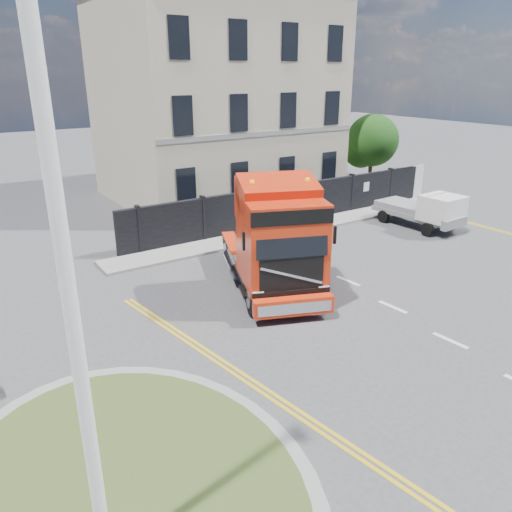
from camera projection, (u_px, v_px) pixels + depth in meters
ground at (315, 326)px, 15.07m from camera, size 120.00×120.00×0.00m
traffic_island at (126, 491)px, 9.07m from camera, size 6.80×6.80×0.17m
hoarding_fence at (301, 203)px, 25.14m from camera, size 18.80×0.25×2.00m
georgian_building at (216, 98)px, 29.04m from camera, size 12.30×10.30×12.80m
tree at (370, 143)px, 30.91m from camera, size 3.20×3.20×4.80m
pavement_far at (303, 227)px, 24.48m from camera, size 20.00×1.60×0.12m
truck at (276, 244)px, 16.73m from camera, size 4.75×7.10×3.99m
flatbed_pickup at (432, 211)px, 23.80m from camera, size 1.94×4.41×1.80m
lamppost_island at (69, 291)px, 6.06m from camera, size 0.28×0.56×9.10m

